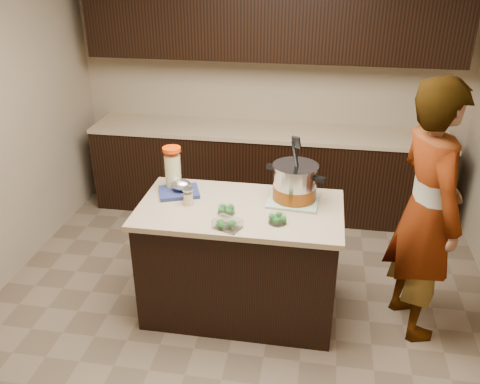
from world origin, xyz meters
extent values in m
plane|color=brown|center=(0.00, 0.00, 0.00)|extent=(4.00, 4.00, 0.00)
cube|color=tan|center=(0.00, 2.00, 1.35)|extent=(4.00, 0.04, 2.70)
cube|color=tan|center=(0.00, -2.00, 1.35)|extent=(4.00, 0.04, 2.70)
cube|color=black|center=(0.00, 1.70, 0.43)|extent=(3.60, 0.60, 0.86)
cube|color=tan|center=(0.00, 1.70, 0.88)|extent=(3.60, 0.63, 0.04)
cube|color=black|center=(0.00, 1.82, 1.95)|extent=(3.60, 0.35, 0.75)
cube|color=black|center=(0.00, 0.00, 0.43)|extent=(1.40, 0.75, 0.86)
cube|color=tan|center=(0.00, 0.00, 0.88)|extent=(1.46, 0.81, 0.04)
cube|color=#507756|center=(0.37, 0.17, 0.91)|extent=(0.39, 0.39, 0.02)
cylinder|color=#B7B7BC|center=(0.37, 0.17, 1.04)|extent=(0.41, 0.41, 0.24)
cylinder|color=brown|center=(0.37, 0.17, 0.97)|extent=(0.42, 0.42, 0.10)
cylinder|color=#B7B7BC|center=(0.37, 0.17, 1.17)|extent=(0.44, 0.44, 0.02)
cube|color=black|center=(0.20, 0.25, 1.12)|extent=(0.09, 0.07, 0.03)
cube|color=black|center=(0.55, 0.09, 1.12)|extent=(0.09, 0.07, 0.03)
cylinder|color=black|center=(0.37, 0.13, 1.24)|extent=(0.08, 0.13, 0.30)
cylinder|color=#D3C881|center=(-0.55, 0.21, 1.04)|extent=(0.15, 0.15, 0.28)
cylinder|color=white|center=(-0.55, 0.21, 1.06)|extent=(0.16, 0.16, 0.31)
cylinder|color=#F33D05|center=(-0.55, 0.21, 1.22)|extent=(0.17, 0.17, 0.02)
cylinder|color=#D3C881|center=(-0.38, -0.01, 0.94)|extent=(0.08, 0.08, 0.09)
cylinder|color=white|center=(-0.38, -0.01, 0.96)|extent=(0.09, 0.09, 0.11)
cylinder|color=silver|center=(-0.38, -0.01, 1.02)|extent=(0.10, 0.10, 0.02)
cylinder|color=silver|center=(-0.08, -0.11, 0.93)|extent=(0.16, 0.16, 0.06)
cylinder|color=silver|center=(0.29, -0.18, 0.93)|extent=(0.17, 0.17, 0.06)
cube|color=silver|center=(-0.03, -0.31, 0.93)|extent=(0.21, 0.18, 0.06)
cube|color=navy|center=(-0.49, 0.13, 0.91)|extent=(0.36, 0.32, 0.03)
ellipsoid|color=silver|center=(-0.47, 0.13, 0.97)|extent=(0.15, 0.12, 0.08)
imported|color=gray|center=(1.28, 0.06, 0.94)|extent=(0.64, 0.79, 1.88)
camera|label=1|loc=(0.53, -3.16, 2.59)|focal=38.00mm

